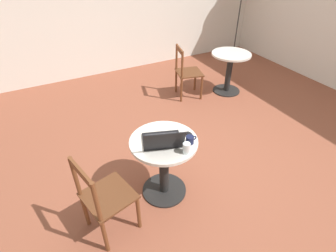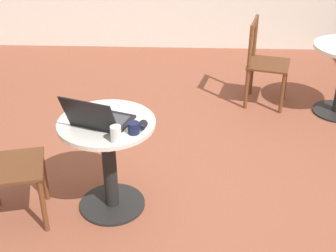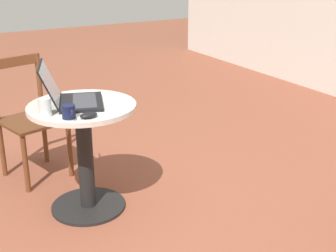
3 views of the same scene
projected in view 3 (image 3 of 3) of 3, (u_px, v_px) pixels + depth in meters
name	position (u px, v px, depth m)	size (l,w,h in m)	color
ground_plane	(150.00, 252.00, 2.58)	(16.00, 16.00, 0.00)	brown
cafe_table_near	(84.00, 141.00, 2.87)	(0.65, 0.65, 0.70)	black
chair_near_left	(30.00, 119.00, 3.34)	(0.49, 0.49, 0.86)	brown
laptop	(71.00, 96.00, 2.78)	(0.45, 0.45, 0.25)	black
mouse	(89.00, 115.00, 2.56)	(0.06, 0.10, 0.03)	black
mug	(69.00, 112.00, 2.55)	(0.11, 0.07, 0.08)	#141938
drinking_glass	(45.00, 107.00, 2.57)	(0.07, 0.07, 0.10)	silver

